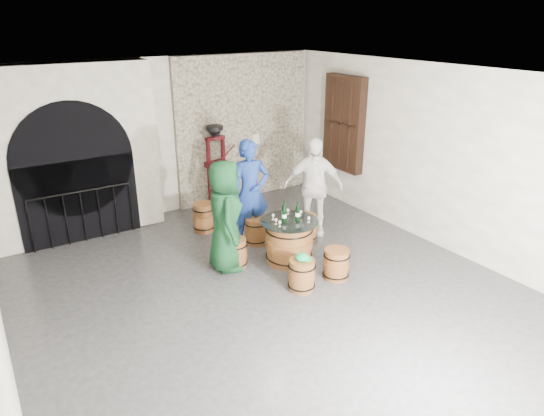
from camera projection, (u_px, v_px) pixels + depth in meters
ground at (270, 294)px, 7.36m from camera, size 8.00×8.00×0.00m
wall_back at (165, 138)px, 9.90m from camera, size 8.00×0.00×8.00m
wall_right at (438, 158)px, 8.52m from camera, size 0.00×8.00×8.00m
ceiling at (270, 77)px, 6.17m from camera, size 8.00×8.00×0.00m
stone_facing_panel at (243, 128)px, 10.75m from camera, size 3.20×0.12×3.18m
arched_opening at (70, 155)px, 8.74m from camera, size 3.10×0.60×3.19m
shuttered_window at (344, 124)px, 10.26m from camera, size 0.23×1.10×2.00m
barrel_table at (289, 241)px, 8.20m from camera, size 0.98×0.98×0.75m
barrel_stool_left at (235, 253)px, 8.07m from camera, size 0.43×0.43×0.50m
barrel_stool_far at (256, 231)px, 8.91m from camera, size 0.43×0.43×0.50m
barrel_stool_right at (306, 228)px, 9.04m from camera, size 0.43×0.43×0.50m
barrel_stool_near_right at (336, 264)px, 7.72m from camera, size 0.43×0.43×0.50m
barrel_stool_near_left at (302, 275)px, 7.39m from camera, size 0.43×0.43×0.50m
green_cap at (302, 257)px, 7.28m from camera, size 0.25×0.21×0.11m
person_green at (225, 216)px, 7.80m from camera, size 0.87×1.06×1.85m
person_blue at (250, 192)px, 8.75m from camera, size 0.78×0.59×1.92m
person_white at (313, 187)px, 9.09m from camera, size 1.16×1.02×1.88m
wine_bottle_left at (284, 214)px, 7.98m from camera, size 0.08×0.08×0.32m
wine_bottle_center at (298, 213)px, 8.04m from camera, size 0.08×0.08×0.32m
wine_bottle_right at (284, 211)px, 8.10m from camera, size 0.08×0.08×0.32m
tasting_glass_a at (280, 224)px, 7.82m from camera, size 0.05×0.05×0.10m
tasting_glass_b at (301, 213)px, 8.24m from camera, size 0.05×0.05×0.10m
tasting_glass_c at (273, 217)px, 8.09m from camera, size 0.05×0.05×0.10m
tasting_glass_d at (288, 211)px, 8.31m from camera, size 0.05×0.05×0.10m
tasting_glass_e at (309, 220)px, 7.98m from camera, size 0.05×0.05×0.10m
tasting_glass_f at (276, 221)px, 7.91m from camera, size 0.05×0.05×0.10m
side_barrel at (204, 217)px, 9.42m from camera, size 0.43×0.43×0.57m
corking_press at (216, 161)px, 10.36m from camera, size 0.76×0.46×1.79m
control_box at (255, 139)px, 10.91m from camera, size 0.18×0.10×0.22m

